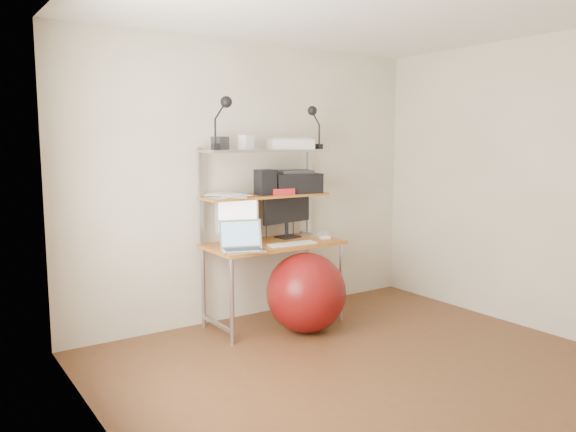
# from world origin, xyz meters

# --- Properties ---
(room) EXTENTS (3.60, 3.60, 3.60)m
(room) POSITION_xyz_m (0.00, 0.00, 1.25)
(room) COLOR brown
(room) RESTS_ON ground
(computer_desk) EXTENTS (1.20, 0.60, 1.57)m
(computer_desk) POSITION_xyz_m (0.00, 1.50, 0.96)
(computer_desk) COLOR #B86923
(computer_desk) RESTS_ON ground
(desktop) EXTENTS (1.20, 0.60, 0.00)m
(desktop) POSITION_xyz_m (0.00, 1.44, 0.74)
(desktop) COLOR #B86923
(desktop) RESTS_ON computer_desk
(mid_shelf) EXTENTS (1.18, 0.34, 0.00)m
(mid_shelf) POSITION_xyz_m (0.00, 1.57, 1.15)
(mid_shelf) COLOR #B86923
(mid_shelf) RESTS_ON computer_desk
(top_shelf) EXTENTS (1.18, 0.34, 0.00)m
(top_shelf) POSITION_xyz_m (0.00, 1.57, 1.55)
(top_shelf) COLOR #A9A9AE
(top_shelf) RESTS_ON computer_desk
(floor) EXTENTS (3.60, 3.60, 0.00)m
(floor) POSITION_xyz_m (0.00, 0.00, 0.00)
(floor) COLOR brown
(floor) RESTS_ON ground
(wall_outlet) EXTENTS (0.08, 0.01, 0.12)m
(wall_outlet) POSITION_xyz_m (0.85, 1.79, 0.30)
(wall_outlet) COLOR silver
(wall_outlet) RESTS_ON room
(monitor_silver) EXTENTS (0.38, 0.16, 0.43)m
(monitor_silver) POSITION_xyz_m (-0.31, 1.52, 0.97)
(monitor_silver) COLOR #B9BABE
(monitor_silver) RESTS_ON desktop
(monitor_black) EXTENTS (0.56, 0.19, 0.56)m
(monitor_black) POSITION_xyz_m (0.24, 1.59, 1.02)
(monitor_black) COLOR black
(monitor_black) RESTS_ON desktop
(laptop) EXTENTS (0.42, 0.37, 0.30)m
(laptop) POSITION_xyz_m (-0.41, 1.29, 0.79)
(laptop) COLOR silver
(laptop) RESTS_ON desktop
(keyboard) EXTENTS (0.44, 0.15, 0.01)m
(keyboard) POSITION_xyz_m (0.08, 1.27, 0.75)
(keyboard) COLOR silver
(keyboard) RESTS_ON desktop
(mouse) EXTENTS (0.10, 0.07, 0.03)m
(mouse) POSITION_xyz_m (0.49, 1.33, 0.75)
(mouse) COLOR silver
(mouse) RESTS_ON desktop
(mac_mini) EXTENTS (0.25, 0.25, 0.04)m
(mac_mini) POSITION_xyz_m (0.54, 1.56, 0.76)
(mac_mini) COLOR silver
(mac_mini) RESTS_ON desktop
(phone) EXTENTS (0.07, 0.12, 0.01)m
(phone) POSITION_xyz_m (0.07, 1.30, 0.74)
(phone) COLOR black
(phone) RESTS_ON desktop
(printer) EXTENTS (0.49, 0.37, 0.21)m
(printer) POSITION_xyz_m (0.32, 1.57, 1.25)
(printer) COLOR black
(printer) RESTS_ON mid_shelf
(nas_cube) EXTENTS (0.16, 0.16, 0.22)m
(nas_cube) POSITION_xyz_m (-0.01, 1.55, 1.26)
(nas_cube) COLOR black
(nas_cube) RESTS_ON mid_shelf
(red_box) EXTENTS (0.23, 0.18, 0.06)m
(red_box) POSITION_xyz_m (0.13, 1.50, 1.18)
(red_box) COLOR red
(red_box) RESTS_ON mid_shelf
(scanner) EXTENTS (0.44, 0.36, 0.10)m
(scanner) POSITION_xyz_m (0.25, 1.55, 1.60)
(scanner) COLOR silver
(scanner) RESTS_ON top_shelf
(box_white) EXTENTS (0.13, 0.11, 0.12)m
(box_white) POSITION_xyz_m (-0.20, 1.56, 1.61)
(box_white) COLOR silver
(box_white) RESTS_ON top_shelf
(box_grey) EXTENTS (0.14, 0.14, 0.11)m
(box_grey) POSITION_xyz_m (-0.42, 1.62, 1.61)
(box_grey) COLOR #2B2B2D
(box_grey) RESTS_ON top_shelf
(clip_lamp_left) EXTENTS (0.17, 0.10, 0.43)m
(clip_lamp_left) POSITION_xyz_m (-0.46, 1.45, 1.87)
(clip_lamp_left) COLOR black
(clip_lamp_left) RESTS_ON top_shelf
(clip_lamp_right) EXTENTS (0.16, 0.09, 0.39)m
(clip_lamp_right) POSITION_xyz_m (0.47, 1.49, 1.83)
(clip_lamp_right) COLOR black
(clip_lamp_right) RESTS_ON top_shelf
(exercise_ball) EXTENTS (0.68, 0.68, 0.68)m
(exercise_ball) POSITION_xyz_m (0.12, 1.11, 0.34)
(exercise_ball) COLOR maroon
(exercise_ball) RESTS_ON floor
(paper_stack) EXTENTS (0.40, 0.42, 0.03)m
(paper_stack) POSITION_xyz_m (-0.38, 1.57, 1.17)
(paper_stack) COLOR white
(paper_stack) RESTS_ON mid_shelf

